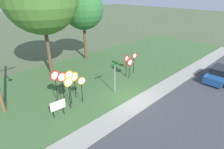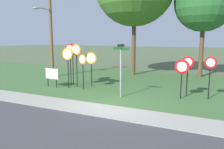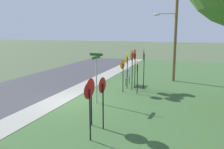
# 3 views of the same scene
# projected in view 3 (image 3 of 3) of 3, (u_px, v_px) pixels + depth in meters

# --- Properties ---
(ground_plane) EXTENTS (160.00, 160.00, 0.00)m
(ground_plane) POSITION_uv_depth(u_px,v_px,m) (69.00, 102.00, 14.05)
(ground_plane) COLOR #4C5B3D
(road_asphalt) EXTENTS (44.00, 6.40, 0.01)m
(road_asphalt) POSITION_uv_depth(u_px,v_px,m) (6.00, 95.00, 15.59)
(road_asphalt) COLOR #3D3D42
(road_asphalt) RESTS_ON ground_plane
(sidewalk_strip) EXTENTS (44.00, 1.60, 0.06)m
(sidewalk_strip) POSITION_uv_depth(u_px,v_px,m) (58.00, 100.00, 14.30)
(sidewalk_strip) COLOR #99968C
(sidewalk_strip) RESTS_ON ground_plane
(grass_median) EXTENTS (44.00, 12.00, 0.04)m
(grass_median) POSITION_uv_depth(u_px,v_px,m) (172.00, 113.00, 12.12)
(grass_median) COLOR #3D6033
(grass_median) RESTS_ON ground_plane
(stop_sign_near_left) EXTENTS (0.76, 0.12, 2.61)m
(stop_sign_near_left) POSITION_uv_depth(u_px,v_px,m) (127.00, 63.00, 16.87)
(stop_sign_near_left) COLOR black
(stop_sign_near_left) RESTS_ON grass_median
(stop_sign_near_right) EXTENTS (0.74, 0.09, 2.87)m
(stop_sign_near_right) POSITION_uv_depth(u_px,v_px,m) (132.00, 61.00, 16.34)
(stop_sign_near_right) COLOR black
(stop_sign_near_right) RESTS_ON grass_median
(stop_sign_far_left) EXTENTS (0.62, 0.15, 2.24)m
(stop_sign_far_left) POSITION_uv_depth(u_px,v_px,m) (123.00, 69.00, 15.86)
(stop_sign_far_left) COLOR black
(stop_sign_far_left) RESTS_ON grass_median
(stop_sign_far_center) EXTENTS (0.77, 0.13, 2.89)m
(stop_sign_far_center) POSITION_uv_depth(u_px,v_px,m) (144.00, 60.00, 16.84)
(stop_sign_far_center) COLOR black
(stop_sign_far_center) RESTS_ON grass_median
(stop_sign_far_right) EXTENTS (0.78, 0.17, 2.32)m
(stop_sign_far_right) POSITION_uv_depth(u_px,v_px,m) (137.00, 69.00, 15.50)
(stop_sign_far_right) COLOR black
(stop_sign_far_right) RESTS_ON grass_median
(stop_sign_center_tall) EXTENTS (0.75, 0.10, 2.88)m
(stop_sign_center_tall) POSITION_uv_depth(u_px,v_px,m) (135.00, 60.00, 16.83)
(stop_sign_center_tall) COLOR black
(stop_sign_center_tall) RESTS_ON grass_median
(yield_sign_near_left) EXTENTS (0.67, 0.12, 2.27)m
(yield_sign_near_left) POSITION_uv_depth(u_px,v_px,m) (102.00, 91.00, 9.77)
(yield_sign_near_left) COLOR black
(yield_sign_near_left) RESTS_ON grass_median
(yield_sign_near_right) EXTENTS (0.64, 0.14, 2.30)m
(yield_sign_near_right) POSITION_uv_depth(u_px,v_px,m) (89.00, 98.00, 8.73)
(yield_sign_near_right) COLOR black
(yield_sign_near_right) RESTS_ON grass_median
(yield_sign_far_left) EXTENTS (0.78, 0.12, 2.14)m
(yield_sign_far_left) POSITION_uv_depth(u_px,v_px,m) (90.00, 91.00, 10.20)
(yield_sign_far_left) COLOR black
(yield_sign_far_left) RESTS_ON grass_median
(street_name_post) EXTENTS (0.96, 0.81, 2.93)m
(street_name_post) POSITION_uv_depth(u_px,v_px,m) (96.00, 74.00, 13.37)
(street_name_post) COLOR #9EA0A8
(street_name_post) RESTS_ON grass_median
(utility_pole) EXTENTS (2.10, 2.00, 7.70)m
(utility_pole) POSITION_uv_depth(u_px,v_px,m) (174.00, 31.00, 19.07)
(utility_pole) COLOR brown
(utility_pole) RESTS_ON grass_median
(notice_board) EXTENTS (1.10, 0.12, 1.25)m
(notice_board) POSITION_uv_depth(u_px,v_px,m) (128.00, 74.00, 18.21)
(notice_board) COLOR black
(notice_board) RESTS_ON grass_median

